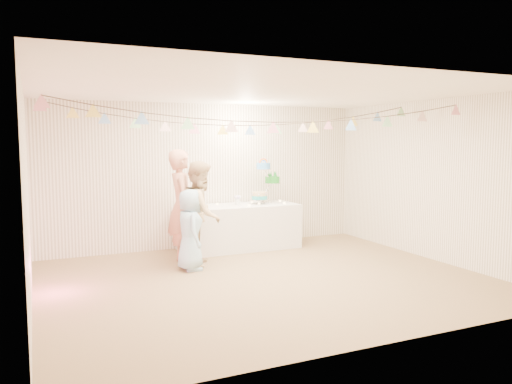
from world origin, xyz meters
name	(u,v)px	position (x,y,z in m)	size (l,w,h in m)	color
floor	(266,279)	(0.00, 0.00, 0.00)	(6.00, 6.00, 0.00)	olive
ceiling	(267,91)	(0.00, 0.00, 2.60)	(6.00, 6.00, 0.00)	white
back_wall	(208,176)	(0.00, 2.50, 1.30)	(6.00, 6.00, 0.00)	white
front_wall	(383,210)	(0.00, -2.50, 1.30)	(6.00, 6.00, 0.00)	white
left_wall	(27,197)	(-3.00, 0.00, 1.30)	(5.00, 5.00, 0.00)	white
right_wall	(434,180)	(3.00, 0.00, 1.30)	(5.00, 5.00, 0.00)	white
table	(239,227)	(0.42, 2.04, 0.40)	(2.12, 0.85, 0.79)	white
cake_stand	(266,185)	(0.97, 2.09, 1.13)	(0.69, 0.40, 0.77)	silver
cake_bottom	(260,202)	(0.82, 2.03, 0.84)	(0.31, 0.31, 0.15)	teal
cake_middle	(272,185)	(1.15, 2.18, 1.11)	(0.27, 0.27, 0.22)	#1B7D1E
cake_top_tier	(263,172)	(0.91, 2.06, 1.38)	(0.25, 0.25, 0.19)	#4892E4
platter	(211,209)	(-0.12, 1.99, 0.76)	(0.32, 0.32, 0.02)	white
posy	(238,202)	(0.42, 2.09, 0.84)	(0.15, 0.15, 0.17)	white
person_adult_a	(182,207)	(-0.81, 1.40, 0.90)	(0.66, 0.43, 1.80)	tan
person_adult_b	(201,213)	(-0.57, 1.17, 0.81)	(0.79, 0.62, 1.63)	#D6B383
person_child	(190,230)	(-0.82, 0.95, 0.61)	(0.60, 0.39, 1.22)	#A1CAE3
bunting_back	(236,114)	(0.00, 1.10, 2.35)	(5.60, 1.10, 0.40)	pink
bunting_front	(273,111)	(0.00, -0.20, 2.32)	(5.60, 0.90, 0.36)	#72A5E5
tealight_0	(199,208)	(-0.38, 1.89, 0.81)	(0.04, 0.04, 0.03)	#FFD88C
tealight_1	(217,204)	(0.07, 2.22, 0.81)	(0.04, 0.04, 0.03)	#FFD88C
tealight_2	(249,205)	(0.52, 1.82, 0.81)	(0.04, 0.04, 0.03)	#FFD88C
tealight_3	(252,202)	(0.77, 2.26, 0.81)	(0.04, 0.04, 0.03)	#FFD88C
tealight_4	(284,203)	(1.24, 1.86, 0.81)	(0.04, 0.04, 0.03)	#FFD88C
tealight_5	(280,201)	(1.32, 2.19, 0.81)	(0.04, 0.04, 0.03)	#FFD88C
tealight_6	(259,204)	(0.79, 1.97, 0.81)	(0.04, 0.04, 0.03)	#FFD88C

